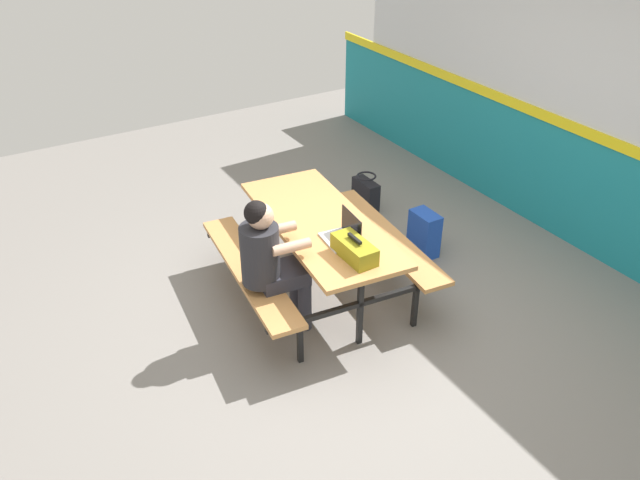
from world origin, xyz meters
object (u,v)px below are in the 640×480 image
object	(u,v)px
backpack_dark	(425,234)
tote_bag_bright	(366,195)
picnic_table_main	(320,238)
student_nearer	(270,257)
laptop_silver	(343,235)
toolbox_grey	(354,249)

from	to	relation	value
backpack_dark	tote_bag_bright	size ratio (longest dim) A/B	1.02
picnic_table_main	backpack_dark	size ratio (longest dim) A/B	4.31
picnic_table_main	tote_bag_bright	distance (m)	1.61
student_nearer	laptop_silver	distance (m)	0.60
picnic_table_main	student_nearer	distance (m)	0.64
student_nearer	laptop_silver	bearing A→B (deg)	77.89
student_nearer	backpack_dark	bearing A→B (deg)	98.78
laptop_silver	tote_bag_bright	bearing A→B (deg)	139.37
backpack_dark	tote_bag_bright	distance (m)	0.98
picnic_table_main	tote_bag_bright	size ratio (longest dim) A/B	4.41
student_nearer	toolbox_grey	world-z (taller)	student_nearer
toolbox_grey	picnic_table_main	bearing A→B (deg)	174.03
backpack_dark	tote_bag_bright	world-z (taller)	backpack_dark
backpack_dark	student_nearer	bearing A→B (deg)	-81.22
picnic_table_main	toolbox_grey	distance (m)	0.65
laptop_silver	backpack_dark	world-z (taller)	laptop_silver
student_nearer	backpack_dark	distance (m)	1.87
student_nearer	tote_bag_bright	size ratio (longest dim) A/B	2.81
student_nearer	laptop_silver	world-z (taller)	student_nearer
picnic_table_main	laptop_silver	world-z (taller)	laptop_silver
backpack_dark	tote_bag_bright	bearing A→B (deg)	-179.14
picnic_table_main	student_nearer	xyz separation A→B (m)	(0.23, -0.58, 0.13)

